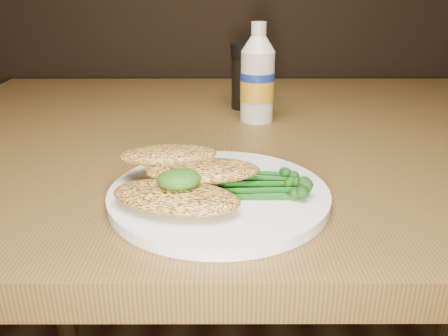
{
  "coord_description": "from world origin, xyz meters",
  "views": [
    {
      "loc": [
        -0.1,
        0.34,
        0.98
      ],
      "look_at": [
        -0.1,
        0.8,
        0.79
      ],
      "focal_mm": 37.31,
      "sensor_mm": 36.0,
      "label": 1
    }
  ],
  "objects_px": {
    "dining_table": "(274,318)",
    "mayo_bottle": "(258,73)",
    "pepper_grinder": "(244,77)",
    "plate": "(219,195)"
  },
  "relations": [
    {
      "from": "plate",
      "to": "pepper_grinder",
      "type": "xyz_separation_m",
      "value": [
        0.04,
        0.38,
        0.05
      ]
    },
    {
      "from": "mayo_bottle",
      "to": "pepper_grinder",
      "type": "bearing_deg",
      "value": 103.56
    },
    {
      "from": "plate",
      "to": "mayo_bottle",
      "type": "relative_size",
      "value": 1.49
    },
    {
      "from": "mayo_bottle",
      "to": "pepper_grinder",
      "type": "xyz_separation_m",
      "value": [
        -0.02,
        0.08,
        -0.02
      ]
    },
    {
      "from": "plate",
      "to": "dining_table",
      "type": "bearing_deg",
      "value": 68.04
    },
    {
      "from": "plate",
      "to": "mayo_bottle",
      "type": "xyz_separation_m",
      "value": [
        0.06,
        0.3,
        0.07
      ]
    },
    {
      "from": "plate",
      "to": "pepper_grinder",
      "type": "relative_size",
      "value": 2.05
    },
    {
      "from": "dining_table",
      "to": "mayo_bottle",
      "type": "relative_size",
      "value": 7.5
    },
    {
      "from": "pepper_grinder",
      "to": "plate",
      "type": "bearing_deg",
      "value": -96.26
    },
    {
      "from": "plate",
      "to": "mayo_bottle",
      "type": "height_order",
      "value": "mayo_bottle"
    }
  ]
}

